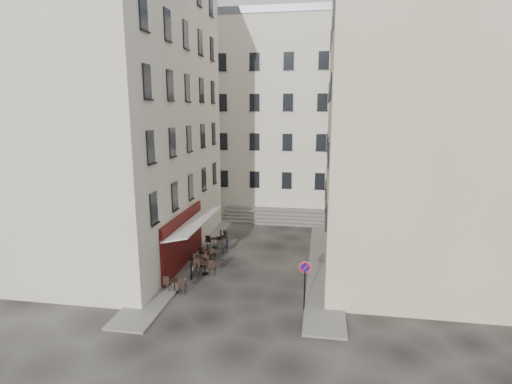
% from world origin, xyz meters
% --- Properties ---
extents(ground, '(90.00, 90.00, 0.00)m').
position_xyz_m(ground, '(0.00, 0.00, 0.00)').
color(ground, black).
rests_on(ground, ground).
extents(sidewalk_left, '(2.00, 22.00, 0.12)m').
position_xyz_m(sidewalk_left, '(-4.50, 4.00, 0.06)').
color(sidewalk_left, slate).
rests_on(sidewalk_left, ground).
extents(sidewalk_right, '(2.00, 18.00, 0.12)m').
position_xyz_m(sidewalk_right, '(4.50, 3.00, 0.06)').
color(sidewalk_right, slate).
rests_on(sidewalk_right, ground).
extents(building_left, '(12.20, 16.20, 20.60)m').
position_xyz_m(building_left, '(-10.50, 3.00, 10.31)').
color(building_left, beige).
rests_on(building_left, ground).
extents(building_right, '(12.20, 14.20, 18.60)m').
position_xyz_m(building_right, '(10.50, 3.50, 9.31)').
color(building_right, '#B7AF88').
rests_on(building_right, ground).
extents(building_back, '(18.20, 10.20, 18.60)m').
position_xyz_m(building_back, '(-1.00, 19.00, 9.31)').
color(building_back, beige).
rests_on(building_back, ground).
extents(cafe_storefront, '(1.74, 7.30, 3.50)m').
position_xyz_m(cafe_storefront, '(-4.32, 1.00, 1.88)').
color(cafe_storefront, '#451009').
rests_on(cafe_storefront, ground).
extents(stone_steps, '(9.00, 3.15, 0.80)m').
position_xyz_m(stone_steps, '(0.00, 12.57, 0.40)').
color(stone_steps, '#625E5C').
rests_on(stone_steps, ground).
extents(bollard_near, '(0.12, 0.12, 0.98)m').
position_xyz_m(bollard_near, '(-3.25, -1.00, 0.53)').
color(bollard_near, black).
rests_on(bollard_near, ground).
extents(bollard_mid, '(0.12, 0.12, 0.98)m').
position_xyz_m(bollard_mid, '(-3.25, 2.50, 0.53)').
color(bollard_mid, black).
rests_on(bollard_mid, ground).
extents(bollard_far, '(0.12, 0.12, 0.98)m').
position_xyz_m(bollard_far, '(-3.25, 6.00, 0.53)').
color(bollard_far, black).
rests_on(bollard_far, ground).
extents(no_parking_sign, '(0.58, 0.11, 2.55)m').
position_xyz_m(no_parking_sign, '(3.48, -3.51, 1.81)').
color(no_parking_sign, black).
rests_on(no_parking_sign, ground).
extents(bistro_table_a, '(1.31, 0.61, 0.92)m').
position_xyz_m(bistro_table_a, '(-3.60, -2.75, 0.47)').
color(bistro_table_a, black).
rests_on(bistro_table_a, ground).
extents(bistro_table_b, '(1.37, 0.64, 0.96)m').
position_xyz_m(bistro_table_b, '(-2.67, -0.10, 0.49)').
color(bistro_table_b, black).
rests_on(bistro_table_b, ground).
extents(bistro_table_c, '(1.28, 0.60, 0.90)m').
position_xyz_m(bistro_table_c, '(-3.31, 0.96, 0.46)').
color(bistro_table_c, black).
rests_on(bistro_table_c, ground).
extents(bistro_table_d, '(1.15, 0.54, 0.81)m').
position_xyz_m(bistro_table_d, '(-3.24, 2.34, 0.41)').
color(bistro_table_d, black).
rests_on(bistro_table_d, ground).
extents(bistro_table_e, '(1.23, 0.58, 0.87)m').
position_xyz_m(bistro_table_e, '(-3.42, 4.70, 0.44)').
color(bistro_table_e, black).
rests_on(bistro_table_e, ground).
extents(pedestrian, '(0.74, 0.71, 1.70)m').
position_xyz_m(pedestrian, '(-2.37, 3.66, 0.85)').
color(pedestrian, black).
rests_on(pedestrian, ground).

